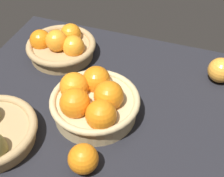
{
  "coord_description": "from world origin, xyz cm",
  "views": [
    {
      "loc": [
        -22.11,
        55.88,
        66.51
      ],
      "look_at": [
        -1.1,
        -3.82,
        7.0
      ],
      "focal_mm": 51.38,
      "sensor_mm": 36.0,
      "label": 1
    }
  ],
  "objects_px": {
    "basket_center": "(94,101)",
    "loose_orange_back_gap": "(221,70)",
    "basket_near_right": "(61,46)",
    "loose_orange_front_gap": "(83,159)"
  },
  "relations": [
    {
      "from": "basket_center",
      "to": "basket_near_right",
      "type": "xyz_separation_m",
      "value": [
        0.19,
        -0.21,
        -0.01
      ]
    },
    {
      "from": "loose_orange_front_gap",
      "to": "loose_orange_back_gap",
      "type": "height_order",
      "value": "loose_orange_back_gap"
    },
    {
      "from": "basket_center",
      "to": "loose_orange_back_gap",
      "type": "distance_m",
      "value": 0.39
    },
    {
      "from": "basket_center",
      "to": "loose_orange_back_gap",
      "type": "xyz_separation_m",
      "value": [
        -0.3,
        -0.25,
        -0.01
      ]
    },
    {
      "from": "basket_near_right",
      "to": "loose_orange_back_gap",
      "type": "bearing_deg",
      "value": -174.59
    },
    {
      "from": "basket_near_right",
      "to": "loose_orange_front_gap",
      "type": "distance_m",
      "value": 0.43
    },
    {
      "from": "basket_center",
      "to": "basket_near_right",
      "type": "relative_size",
      "value": 1.06
    },
    {
      "from": "basket_center",
      "to": "loose_orange_front_gap",
      "type": "relative_size",
      "value": 3.33
    },
    {
      "from": "basket_center",
      "to": "loose_orange_back_gap",
      "type": "height_order",
      "value": "basket_center"
    },
    {
      "from": "basket_center",
      "to": "loose_orange_back_gap",
      "type": "bearing_deg",
      "value": -139.59
    }
  ]
}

